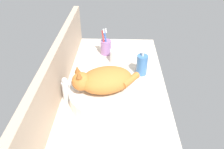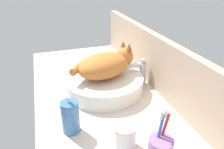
{
  "view_description": "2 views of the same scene",
  "coord_description": "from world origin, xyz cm",
  "px_view_note": "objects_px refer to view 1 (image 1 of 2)",
  "views": [
    {
      "loc": [
        -87.29,
        -3.04,
        74.15
      ],
      "look_at": [
        1.83,
        0.07,
        11.27
      ],
      "focal_mm": 35.0,
      "sensor_mm": 36.0,
      "label": 1
    },
    {
      "loc": [
        81.95,
        -21.98,
        53.27
      ],
      "look_at": [
        0.54,
        4.86,
        10.23
      ],
      "focal_mm": 35.0,
      "sensor_mm": 36.0,
      "label": 2
    }
  ],
  "objects_px": {
    "cat": "(104,80)",
    "toothbrush_cup": "(106,47)",
    "faucet": "(68,88)",
    "soap_dispenser": "(142,65)",
    "sink_basin": "(107,94)",
    "water_glass": "(116,57)"
  },
  "relations": [
    {
      "from": "cat",
      "to": "toothbrush_cup",
      "type": "relative_size",
      "value": 1.69
    },
    {
      "from": "cat",
      "to": "faucet",
      "type": "distance_m",
      "value": 0.18
    },
    {
      "from": "toothbrush_cup",
      "to": "water_glass",
      "type": "relative_size",
      "value": 2.24
    },
    {
      "from": "cat",
      "to": "toothbrush_cup",
      "type": "bearing_deg",
      "value": 2.24
    },
    {
      "from": "faucet",
      "to": "toothbrush_cup",
      "type": "xyz_separation_m",
      "value": [
        0.47,
        -0.16,
        -0.02
      ]
    },
    {
      "from": "faucet",
      "to": "toothbrush_cup",
      "type": "bearing_deg",
      "value": -18.41
    },
    {
      "from": "cat",
      "to": "water_glass",
      "type": "relative_size",
      "value": 3.8
    },
    {
      "from": "cat",
      "to": "faucet",
      "type": "relative_size",
      "value": 2.33
    },
    {
      "from": "sink_basin",
      "to": "faucet",
      "type": "bearing_deg",
      "value": 91.23
    },
    {
      "from": "sink_basin",
      "to": "faucet",
      "type": "relative_size",
      "value": 2.71
    },
    {
      "from": "sink_basin",
      "to": "faucet",
      "type": "height_order",
      "value": "faucet"
    },
    {
      "from": "sink_basin",
      "to": "toothbrush_cup",
      "type": "distance_m",
      "value": 0.47
    },
    {
      "from": "cat",
      "to": "soap_dispenser",
      "type": "distance_m",
      "value": 0.33
    },
    {
      "from": "sink_basin",
      "to": "toothbrush_cup",
      "type": "height_order",
      "value": "toothbrush_cup"
    },
    {
      "from": "water_glass",
      "to": "toothbrush_cup",
      "type": "bearing_deg",
      "value": 34.55
    },
    {
      "from": "soap_dispenser",
      "to": "toothbrush_cup",
      "type": "height_order",
      "value": "toothbrush_cup"
    },
    {
      "from": "toothbrush_cup",
      "to": "water_glass",
      "type": "height_order",
      "value": "toothbrush_cup"
    },
    {
      "from": "toothbrush_cup",
      "to": "water_glass",
      "type": "distance_m",
      "value": 0.12
    },
    {
      "from": "water_glass",
      "to": "sink_basin",
      "type": "bearing_deg",
      "value": 174.19
    },
    {
      "from": "faucet",
      "to": "soap_dispenser",
      "type": "xyz_separation_m",
      "value": [
        0.24,
        -0.38,
        -0.01
      ]
    },
    {
      "from": "faucet",
      "to": "water_glass",
      "type": "xyz_separation_m",
      "value": [
        0.37,
        -0.23,
        -0.04
      ]
    },
    {
      "from": "cat",
      "to": "water_glass",
      "type": "xyz_separation_m",
      "value": [
        0.37,
        -0.05,
        -0.09
      ]
    }
  ]
}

